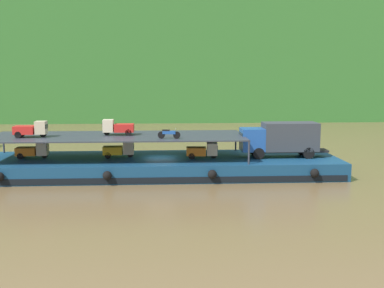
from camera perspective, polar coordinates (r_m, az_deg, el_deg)
The scene contains 11 objects.
ground_plane at distance 41.47m, azimuth -3.88°, elevation -3.73°, with size 400.00×400.00×0.00m, color brown.
hillside_far_bank at distance 100.05m, azimuth -3.61°, elevation 13.23°, with size 126.40×30.98×30.42m.
cargo_barge at distance 41.29m, azimuth -3.89°, elevation -2.72°, with size 31.52×8.73×1.50m.
covered_lorry at distance 41.93m, azimuth 10.96°, elevation 0.71°, with size 7.87×2.32×3.10m.
cargo_rack at distance 41.11m, azimuth -9.24°, elevation 0.94°, with size 22.32×7.34×2.00m.
mini_truck_lower_stern at distance 43.00m, azimuth -19.06°, elevation -0.77°, with size 2.76×1.23×1.38m.
mini_truck_lower_aft at distance 41.67m, azimuth -8.99°, elevation -0.69°, with size 2.77×1.25×1.38m.
mini_truck_lower_mid at distance 40.63m, azimuth 1.31°, elevation -0.82°, with size 2.79×1.28×1.38m.
mini_truck_upper_stern at distance 41.75m, azimuth -19.26°, elevation 1.73°, with size 2.75×1.21×1.38m.
mini_truck_upper_mid at distance 41.44m, azimuth -9.16°, elevation 2.05°, with size 2.75×1.21×1.38m.
motorcycle_upper_port at distance 38.64m, azimuth -2.88°, elevation 1.31°, with size 1.90×0.55×0.87m.
Camera 1 is at (0.52, -40.54, 8.71)m, focal length 43.16 mm.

